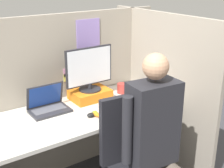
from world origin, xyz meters
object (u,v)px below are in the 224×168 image
at_px(monitor, 89,69).
at_px(stapler, 137,87).
at_px(laptop, 48,106).
at_px(carrot_toy, 98,115).
at_px(office_chair, 140,162).
at_px(person, 157,138).
at_px(coffee_mug, 122,88).
at_px(paper_box, 90,94).

relative_size(monitor, stapler, 3.59).
bearing_deg(stapler, laptop, 178.29).
distance_m(monitor, carrot_toy, 0.48).
height_order(laptop, carrot_toy, laptop).
height_order(laptop, office_chair, office_chair).
distance_m(laptop, stapler, 0.92).
height_order(laptop, person, person).
xyz_separation_m(carrot_toy, office_chair, (0.13, -0.38, -0.27)).
distance_m(monitor, coffee_mug, 0.40).
bearing_deg(carrot_toy, monitor, 67.84).
xyz_separation_m(office_chair, person, (0.01, -0.15, 0.27)).
relative_size(paper_box, stapler, 2.69).
distance_m(paper_box, carrot_toy, 0.40).
height_order(monitor, office_chair, monitor).
distance_m(paper_box, coffee_mug, 0.33).
bearing_deg(paper_box, carrot_toy, -112.31).
xyz_separation_m(laptop, stapler, (0.92, -0.03, -0.02)).
bearing_deg(person, office_chair, 95.65).
xyz_separation_m(paper_box, office_chair, (-0.03, -0.75, -0.29)).
relative_size(stapler, coffee_mug, 1.37).
distance_m(paper_box, office_chair, 0.80).
xyz_separation_m(paper_box, laptop, (-0.42, -0.03, 0.00)).
height_order(paper_box, stapler, paper_box).
bearing_deg(office_chair, person, -84.35).
bearing_deg(coffee_mug, paper_box, 172.15).
relative_size(paper_box, office_chair, 0.34).
bearing_deg(laptop, person, -64.97).
height_order(stapler, office_chair, office_chair).
xyz_separation_m(laptop, office_chair, (0.39, -0.72, -0.29)).
bearing_deg(stapler, person, -121.32).
bearing_deg(coffee_mug, monitor, 171.67).
bearing_deg(paper_box, laptop, -176.13).
bearing_deg(coffee_mug, person, -111.32).
bearing_deg(person, paper_box, 89.34).
bearing_deg(office_chair, monitor, 88.08).
relative_size(paper_box, person, 0.25).
distance_m(paper_box, stapler, 0.51).
xyz_separation_m(stapler, carrot_toy, (-0.65, -0.32, -0.00)).
height_order(paper_box, monitor, monitor).
bearing_deg(monitor, office_chair, -91.92).
bearing_deg(carrot_toy, coffee_mug, 34.51).
bearing_deg(coffee_mug, laptop, 178.74).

